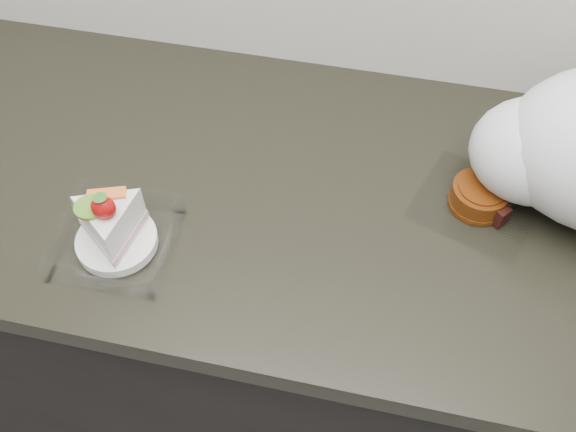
# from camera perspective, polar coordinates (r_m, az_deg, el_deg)

# --- Properties ---
(counter) EXTENTS (2.04, 0.64, 0.90)m
(counter) POSITION_cam_1_polar(r_m,az_deg,el_deg) (1.40, 1.81, -9.69)
(counter) COLOR black
(counter) RESTS_ON ground
(cake_tray) EXTENTS (0.17, 0.17, 0.13)m
(cake_tray) POSITION_cam_1_polar(r_m,az_deg,el_deg) (0.96, -15.22, -1.41)
(cake_tray) COLOR white
(cake_tray) RESTS_ON counter
(mooncake_wrap) EXTENTS (0.22, 0.21, 0.04)m
(mooncake_wrap) POSITION_cam_1_polar(r_m,az_deg,el_deg) (1.03, 16.67, 1.53)
(mooncake_wrap) COLOR white
(mooncake_wrap) RESTS_ON counter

